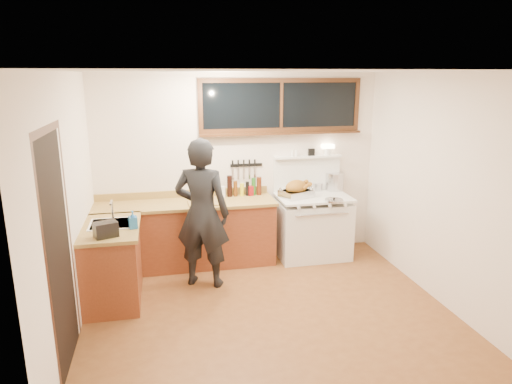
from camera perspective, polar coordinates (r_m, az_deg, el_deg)
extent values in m
cube|color=brown|center=(5.32, 1.44, -14.52)|extent=(4.00, 3.50, 0.02)
cube|color=silver|center=(6.51, -2.14, 3.24)|extent=(4.00, 0.05, 2.60)
cube|color=silver|center=(3.22, 9.09, -8.92)|extent=(4.00, 0.05, 2.60)
cube|color=silver|center=(4.78, -22.77, -2.06)|extent=(0.05, 3.50, 2.60)
cube|color=silver|center=(5.64, 21.96, 0.42)|extent=(0.05, 3.50, 2.60)
cube|color=white|center=(4.65, 1.65, 15.18)|extent=(4.00, 3.50, 0.05)
cube|color=maroon|center=(6.35, -8.71, -5.38)|extent=(2.40, 0.60, 0.86)
cube|color=olive|center=(6.20, -8.86, -1.50)|extent=(2.44, 0.64, 0.04)
cube|color=olive|center=(6.47, -9.05, -0.19)|extent=(2.40, 0.03, 0.10)
sphere|color=#B78C38|center=(6.03, -18.19, -4.33)|extent=(0.03, 0.03, 0.03)
sphere|color=#B78C38|center=(5.99, -13.42, -4.10)|extent=(0.03, 0.03, 0.03)
sphere|color=#B78C38|center=(6.00, -8.64, -3.85)|extent=(0.03, 0.03, 0.03)
sphere|color=#B78C38|center=(6.04, -3.89, -3.57)|extent=(0.03, 0.03, 0.03)
sphere|color=#B78C38|center=(6.12, 0.29, -3.30)|extent=(0.03, 0.03, 0.03)
cube|color=maroon|center=(5.60, -17.48, -8.67)|extent=(0.60, 1.05, 0.86)
cube|color=olive|center=(5.45, -17.73, -4.29)|extent=(0.64, 1.09, 0.04)
cube|color=white|center=(5.53, -17.53, -4.44)|extent=(0.45, 0.40, 0.14)
cube|color=white|center=(5.51, -17.58, -3.80)|extent=(0.50, 0.45, 0.01)
cylinder|color=silver|center=(5.65, -17.51, -2.13)|extent=(0.02, 0.02, 0.24)
cylinder|color=silver|center=(5.54, -17.67, -1.27)|extent=(0.02, 0.18, 0.02)
cube|color=white|center=(6.64, 7.06, -4.60)|extent=(1.00, 0.70, 0.82)
cube|color=white|center=(6.50, 7.19, -0.64)|extent=(1.02, 0.72, 0.03)
cube|color=white|center=(6.31, 8.09, -4.62)|extent=(0.88, 0.02, 0.46)
cylinder|color=silver|center=(6.21, 8.26, -2.80)|extent=(0.75, 0.02, 0.02)
cylinder|color=white|center=(6.08, 5.35, -1.99)|extent=(0.04, 0.03, 0.04)
cylinder|color=white|center=(6.15, 7.30, -1.86)|extent=(0.04, 0.03, 0.04)
cylinder|color=white|center=(6.22, 9.22, -1.73)|extent=(0.04, 0.03, 0.04)
cylinder|color=white|center=(6.31, 11.08, -1.61)|extent=(0.04, 0.03, 0.04)
cube|color=white|center=(6.73, 6.37, 2.23)|extent=(1.00, 0.05, 0.50)
cube|color=white|center=(6.66, 6.51, 4.41)|extent=(1.00, 0.12, 0.03)
cylinder|color=white|center=(6.75, 8.95, 5.01)|extent=(0.10, 0.10, 0.10)
cube|color=#FFE5B2|center=(6.73, 8.98, 5.67)|extent=(0.18, 0.09, 0.06)
cube|color=black|center=(6.66, 6.94, 4.97)|extent=(0.09, 0.05, 0.10)
cylinder|color=white|center=(6.59, 5.04, 4.88)|extent=(0.04, 0.04, 0.09)
cylinder|color=white|center=(6.57, 4.53, 4.86)|extent=(0.04, 0.04, 0.09)
cube|color=black|center=(6.49, 3.17, 10.77)|extent=(2.20, 0.01, 0.62)
cube|color=#311A0D|center=(6.48, 3.22, 13.77)|extent=(2.32, 0.04, 0.06)
cube|color=#311A0D|center=(6.52, 3.14, 7.78)|extent=(2.32, 0.04, 0.06)
cube|color=#311A0D|center=(6.29, -6.98, 10.56)|extent=(0.06, 0.04, 0.62)
cube|color=#311A0D|center=(6.87, 12.47, 10.66)|extent=(0.06, 0.04, 0.62)
cube|color=#311A0D|center=(6.49, 3.18, 10.76)|extent=(0.04, 0.04, 0.62)
cube|color=#311A0D|center=(6.48, 3.24, 7.34)|extent=(2.32, 0.13, 0.03)
cube|color=black|center=(4.34, -23.29, -7.23)|extent=(0.01, 0.86, 2.10)
cube|color=#311A0D|center=(3.90, -24.54, -9.81)|extent=(0.01, 0.07, 2.10)
cube|color=#311A0D|center=(4.79, -22.18, -5.12)|extent=(0.01, 0.07, 2.10)
cube|color=#311A0D|center=(4.09, -24.74, 7.09)|extent=(0.01, 1.04, 0.07)
cube|color=black|center=(6.49, -1.22, 3.39)|extent=(0.46, 0.02, 0.04)
cube|color=silver|center=(6.47, -2.93, 2.33)|extent=(0.02, 0.00, 0.18)
cube|color=black|center=(6.44, -2.94, 3.55)|extent=(0.02, 0.02, 0.10)
cube|color=silver|center=(6.48, -2.23, 2.37)|extent=(0.02, 0.00, 0.18)
cube|color=black|center=(6.45, -2.24, 3.58)|extent=(0.02, 0.02, 0.10)
cube|color=silver|center=(6.49, -1.53, 2.40)|extent=(0.02, 0.00, 0.18)
cube|color=black|center=(6.46, -1.54, 3.61)|extent=(0.02, 0.02, 0.10)
cube|color=silver|center=(6.51, -0.84, 2.43)|extent=(0.03, 0.00, 0.18)
cube|color=black|center=(6.48, -0.84, 3.64)|extent=(0.02, 0.02, 0.10)
cube|color=silver|center=(6.52, -0.15, 2.46)|extent=(0.03, 0.00, 0.18)
cube|color=black|center=(6.49, -0.15, 3.67)|extent=(0.02, 0.02, 0.10)
imported|color=black|center=(5.59, -6.75, -2.69)|extent=(0.79, 0.67, 1.85)
imported|color=#246BB4|center=(5.27, -15.14, -3.36)|extent=(0.11, 0.11, 0.20)
cube|color=black|center=(5.09, -18.28, -4.46)|extent=(0.28, 0.24, 0.16)
cube|color=olive|center=(6.10, -6.53, -1.38)|extent=(0.42, 0.32, 0.02)
ellipsoid|color=brown|center=(6.08, -6.54, -0.80)|extent=(0.23, 0.17, 0.13)
sphere|color=brown|center=(6.14, -5.64, -0.39)|extent=(0.05, 0.05, 0.05)
sphere|color=brown|center=(6.04, -5.52, -0.64)|extent=(0.05, 0.05, 0.05)
cube|color=silver|center=(6.41, 5.04, -0.20)|extent=(0.50, 0.44, 0.10)
cube|color=#3F3F42|center=(6.40, 5.05, 0.11)|extent=(0.44, 0.38, 0.03)
torus|color=silver|center=(6.34, 3.16, 0.14)|extent=(0.05, 0.10, 0.10)
torus|color=silver|center=(6.47, 6.90, 0.34)|extent=(0.05, 0.10, 0.10)
ellipsoid|color=brown|center=(6.39, 5.06, 0.59)|extent=(0.39, 0.35, 0.21)
cylinder|color=brown|center=(6.34, 6.24, 0.64)|extent=(0.13, 0.09, 0.09)
sphere|color=brown|center=(6.36, 6.76, 0.98)|extent=(0.06, 0.06, 0.06)
cylinder|color=brown|center=(6.49, 5.80, 0.97)|extent=(0.13, 0.09, 0.09)
sphere|color=brown|center=(6.50, 6.32, 1.29)|extent=(0.06, 0.06, 0.06)
cylinder|color=silver|center=(6.87, 9.78, 1.33)|extent=(0.33, 0.33, 0.26)
cylinder|color=silver|center=(6.81, 7.69, 0.66)|extent=(0.19, 0.19, 0.11)
cylinder|color=black|center=(6.89, 7.06, 1.23)|extent=(0.07, 0.14, 0.02)
cylinder|color=silver|center=(6.29, 9.72, -1.00)|extent=(0.31, 0.31, 0.02)
sphere|color=black|center=(6.29, 9.73, -0.84)|extent=(0.03, 0.03, 0.03)
cube|color=maroon|center=(6.47, -0.61, 0.18)|extent=(0.11, 0.10, 0.14)
cylinder|color=white|center=(6.40, -4.19, 0.04)|extent=(0.09, 0.09, 0.15)
cylinder|color=black|center=(6.40, -3.32, 0.74)|extent=(0.07, 0.07, 0.30)
cylinder|color=black|center=(6.43, -2.59, 0.43)|extent=(0.06, 0.06, 0.22)
cylinder|color=black|center=(6.45, -1.77, 0.30)|extent=(0.06, 0.06, 0.18)
cylinder|color=black|center=(6.46, -1.08, 0.42)|extent=(0.05, 0.05, 0.20)
cylinder|color=black|center=(6.47, -0.30, 0.68)|extent=(0.06, 0.06, 0.25)
cylinder|color=black|center=(6.48, 0.39, 0.76)|extent=(0.07, 0.07, 0.26)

